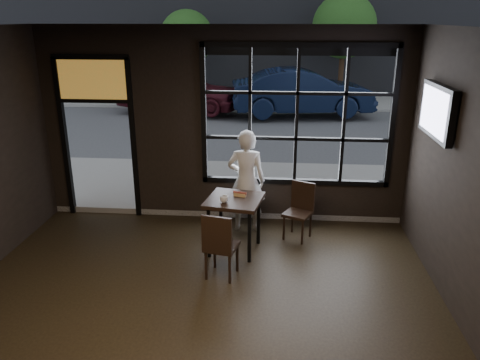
# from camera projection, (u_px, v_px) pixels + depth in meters

# --- Properties ---
(floor) EXTENTS (6.00, 7.00, 0.02)m
(floor) POSITION_uv_depth(u_px,v_px,m) (184.00, 353.00, 4.86)
(floor) COLOR black
(floor) RESTS_ON ground
(ceiling) EXTENTS (6.00, 7.00, 0.02)m
(ceiling) POSITION_uv_depth(u_px,v_px,m) (168.00, 28.00, 3.80)
(ceiling) COLOR black
(ceiling) RESTS_ON ground
(window_frame) EXTENTS (3.06, 0.12, 2.28)m
(window_frame) POSITION_uv_depth(u_px,v_px,m) (297.00, 116.00, 7.46)
(window_frame) COLOR black
(window_frame) RESTS_ON ground
(stained_transom) EXTENTS (1.20, 0.06, 0.70)m
(stained_transom) POSITION_uv_depth(u_px,v_px,m) (93.00, 79.00, 7.54)
(stained_transom) COLOR orange
(stained_transom) RESTS_ON ground
(street_asphalt) EXTENTS (60.00, 41.00, 0.04)m
(street_asphalt) POSITION_uv_depth(u_px,v_px,m) (265.00, 77.00, 27.44)
(street_asphalt) COLOR #545456
(street_asphalt) RESTS_ON ground
(cafe_table) EXTENTS (0.88, 0.88, 0.83)m
(cafe_table) POSITION_uv_depth(u_px,v_px,m) (234.00, 224.00, 6.87)
(cafe_table) COLOR black
(cafe_table) RESTS_ON floor
(chair_near) EXTENTS (0.48, 0.48, 0.93)m
(chair_near) POSITION_uv_depth(u_px,v_px,m) (222.00, 244.00, 6.17)
(chair_near) COLOR black
(chair_near) RESTS_ON floor
(chair_window) EXTENTS (0.51, 0.51, 0.89)m
(chair_window) POSITION_uv_depth(u_px,v_px,m) (298.00, 212.00, 7.24)
(chair_window) COLOR black
(chair_window) RESTS_ON floor
(man) EXTENTS (0.62, 0.42, 1.66)m
(man) POSITION_uv_depth(u_px,v_px,m) (246.00, 181.00, 7.44)
(man) COLOR silver
(man) RESTS_ON floor
(hotdog) EXTENTS (0.21, 0.13, 0.06)m
(hotdog) POSITION_uv_depth(u_px,v_px,m) (240.00, 194.00, 6.81)
(hotdog) COLOR tan
(hotdog) RESTS_ON cafe_table
(cup) EXTENTS (0.13, 0.13, 0.10)m
(cup) POSITION_uv_depth(u_px,v_px,m) (224.00, 199.00, 6.58)
(cup) COLOR silver
(cup) RESTS_ON cafe_table
(tv) EXTENTS (0.13, 1.16, 0.68)m
(tv) POSITION_uv_depth(u_px,v_px,m) (437.00, 111.00, 5.95)
(tv) COLOR black
(tv) RESTS_ON wall_right
(navy_car) EXTENTS (4.96, 2.36, 1.57)m
(navy_car) POSITION_uv_depth(u_px,v_px,m) (302.00, 92.00, 15.91)
(navy_car) COLOR black
(navy_car) RESTS_ON street_asphalt
(maroon_car) EXTENTS (4.67, 2.45, 1.51)m
(maroon_car) POSITION_uv_depth(u_px,v_px,m) (179.00, 90.00, 16.61)
(maroon_car) COLOR #48131C
(maroon_car) RESTS_ON street_asphalt
(tree_left) EXTENTS (2.11, 2.11, 3.60)m
(tree_left) POSITION_uv_depth(u_px,v_px,m) (187.00, 38.00, 18.37)
(tree_left) COLOR #332114
(tree_left) RESTS_ON street_asphalt
(tree_right) EXTENTS (2.46, 2.46, 4.20)m
(tree_right) POSITION_uv_depth(u_px,v_px,m) (344.00, 26.00, 18.04)
(tree_right) COLOR #332114
(tree_right) RESTS_ON street_asphalt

